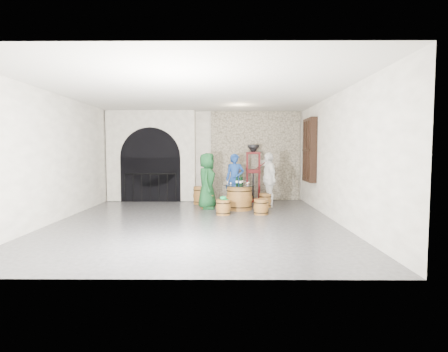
{
  "coord_description": "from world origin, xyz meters",
  "views": [
    {
      "loc": [
        0.77,
        -8.68,
        1.75
      ],
      "look_at": [
        0.69,
        1.38,
        1.05
      ],
      "focal_mm": 28.0,
      "sensor_mm": 36.0,
      "label": 1
    }
  ],
  "objects_px": {
    "barrel_stool_far": "(235,198)",
    "corking_press": "(253,169)",
    "wine_bottle_left": "(237,181)",
    "barrel_stool_near_right": "(261,207)",
    "person_green": "(207,181)",
    "side_barrel": "(200,195)",
    "barrel_table": "(239,197)",
    "barrel_stool_near_left": "(223,207)",
    "person_white": "(269,180)",
    "wine_bottle_right": "(242,180)",
    "barrel_stool_right": "(266,200)",
    "wine_bottle_center": "(240,181)",
    "barrel_stool_left": "(207,202)",
    "person_blue": "(235,179)"
  },
  "relations": [
    {
      "from": "barrel_stool_far",
      "to": "barrel_stool_near_left",
      "type": "height_order",
      "value": "same"
    },
    {
      "from": "barrel_table",
      "to": "wine_bottle_left",
      "type": "bearing_deg",
      "value": 150.65
    },
    {
      "from": "barrel_stool_far",
      "to": "wine_bottle_center",
      "type": "relative_size",
      "value": 1.31
    },
    {
      "from": "wine_bottle_left",
      "to": "person_green",
      "type": "bearing_deg",
      "value": 171.05
    },
    {
      "from": "barrel_stool_right",
      "to": "barrel_stool_near_left",
      "type": "relative_size",
      "value": 1.0
    },
    {
      "from": "person_white",
      "to": "corking_press",
      "type": "bearing_deg",
      "value": -170.23
    },
    {
      "from": "barrel_stool_left",
      "to": "barrel_stool_far",
      "type": "distance_m",
      "value": 1.19
    },
    {
      "from": "wine_bottle_center",
      "to": "wine_bottle_right",
      "type": "xyz_separation_m",
      "value": [
        0.05,
        0.22,
        0.0
      ]
    },
    {
      "from": "barrel_stool_near_left",
      "to": "wine_bottle_right",
      "type": "relative_size",
      "value": 1.31
    },
    {
      "from": "wine_bottle_center",
      "to": "side_barrel",
      "type": "xyz_separation_m",
      "value": [
        -1.32,
        1.19,
        -0.58
      ]
    },
    {
      "from": "barrel_stool_near_left",
      "to": "person_blue",
      "type": "distance_m",
      "value": 2.05
    },
    {
      "from": "barrel_stool_near_right",
      "to": "person_green",
      "type": "distance_m",
      "value": 1.96
    },
    {
      "from": "barrel_stool_left",
      "to": "side_barrel",
      "type": "bearing_deg",
      "value": 108.48
    },
    {
      "from": "barrel_stool_left",
      "to": "person_white",
      "type": "bearing_deg",
      "value": 11.59
    },
    {
      "from": "barrel_stool_far",
      "to": "person_blue",
      "type": "relative_size",
      "value": 0.25
    },
    {
      "from": "barrel_stool_near_right",
      "to": "barrel_stool_right",
      "type": "bearing_deg",
      "value": 78.34
    },
    {
      "from": "person_green",
      "to": "side_barrel",
      "type": "bearing_deg",
      "value": 20.66
    },
    {
      "from": "barrel_table",
      "to": "barrel_stool_near_left",
      "type": "relative_size",
      "value": 2.26
    },
    {
      "from": "person_blue",
      "to": "person_white",
      "type": "xyz_separation_m",
      "value": [
        1.06,
        -0.46,
        0.02
      ]
    },
    {
      "from": "wine_bottle_left",
      "to": "corking_press",
      "type": "xyz_separation_m",
      "value": [
        0.61,
        1.62,
        0.28
      ]
    },
    {
      "from": "person_white",
      "to": "wine_bottle_center",
      "type": "bearing_deg",
      "value": -65.7
    },
    {
      "from": "barrel_stool_right",
      "to": "person_white",
      "type": "height_order",
      "value": "person_white"
    },
    {
      "from": "wine_bottle_right",
      "to": "side_barrel",
      "type": "bearing_deg",
      "value": 144.65
    },
    {
      "from": "person_white",
      "to": "wine_bottle_right",
      "type": "relative_size",
      "value": 5.33
    },
    {
      "from": "person_blue",
      "to": "wine_bottle_right",
      "type": "height_order",
      "value": "person_blue"
    },
    {
      "from": "barrel_stool_right",
      "to": "barrel_stool_near_left",
      "type": "bearing_deg",
      "value": -133.76
    },
    {
      "from": "barrel_stool_far",
      "to": "corking_press",
      "type": "distance_m",
      "value": 1.33
    },
    {
      "from": "person_blue",
      "to": "person_white",
      "type": "bearing_deg",
      "value": -23.83
    },
    {
      "from": "barrel_table",
      "to": "barrel_stool_near_right",
      "type": "xyz_separation_m",
      "value": [
        0.58,
        -0.81,
        -0.16
      ]
    },
    {
      "from": "barrel_table",
      "to": "wine_bottle_center",
      "type": "bearing_deg",
      "value": -69.72
    },
    {
      "from": "wine_bottle_center",
      "to": "side_barrel",
      "type": "height_order",
      "value": "wine_bottle_center"
    },
    {
      "from": "barrel_stool_far",
      "to": "person_white",
      "type": "xyz_separation_m",
      "value": [
        1.06,
        -0.41,
        0.66
      ]
    },
    {
      "from": "barrel_table",
      "to": "barrel_stool_far",
      "type": "xyz_separation_m",
      "value": [
        -0.11,
        0.99,
        -0.16
      ]
    },
    {
      "from": "barrel_stool_near_left",
      "to": "wine_bottle_left",
      "type": "height_order",
      "value": "wine_bottle_left"
    },
    {
      "from": "barrel_stool_far",
      "to": "wine_bottle_center",
      "type": "distance_m",
      "value": 1.26
    },
    {
      "from": "wine_bottle_center",
      "to": "person_white",
      "type": "bearing_deg",
      "value": 35.33
    },
    {
      "from": "side_barrel",
      "to": "corking_press",
      "type": "distance_m",
      "value": 2.1
    },
    {
      "from": "wine_bottle_left",
      "to": "side_barrel",
      "type": "relative_size",
      "value": 0.55
    },
    {
      "from": "barrel_stool_near_right",
      "to": "person_green",
      "type": "relative_size",
      "value": 0.25
    },
    {
      "from": "barrel_stool_near_left",
      "to": "person_white",
      "type": "relative_size",
      "value": 0.25
    },
    {
      "from": "barrel_stool_near_left",
      "to": "person_white",
      "type": "xyz_separation_m",
      "value": [
        1.43,
        1.45,
        0.66
      ]
    },
    {
      "from": "barrel_stool_near_left",
      "to": "person_blue",
      "type": "xyz_separation_m",
      "value": [
        0.37,
        1.91,
        0.63
      ]
    },
    {
      "from": "barrel_table",
      "to": "barrel_stool_right",
      "type": "xyz_separation_m",
      "value": [
        0.85,
        0.52,
        -0.16
      ]
    },
    {
      "from": "barrel_table",
      "to": "person_green",
      "type": "relative_size",
      "value": 0.56
    },
    {
      "from": "person_green",
      "to": "wine_bottle_left",
      "type": "distance_m",
      "value": 0.92
    },
    {
      "from": "person_blue",
      "to": "wine_bottle_center",
      "type": "bearing_deg",
      "value": -83.28
    },
    {
      "from": "barrel_stool_left",
      "to": "person_blue",
      "type": "bearing_deg",
      "value": 44.68
    },
    {
      "from": "barrel_table",
      "to": "barrel_stool_near_right",
      "type": "bearing_deg",
      "value": -54.58
    },
    {
      "from": "person_green",
      "to": "wine_bottle_right",
      "type": "height_order",
      "value": "person_green"
    },
    {
      "from": "barrel_stool_far",
      "to": "person_green",
      "type": "bearing_deg",
      "value": -137.51
    }
  ]
}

